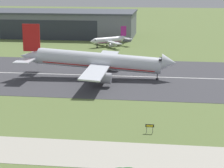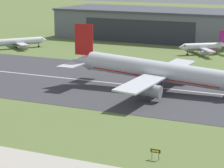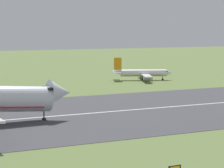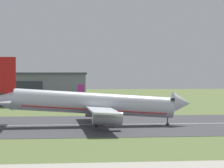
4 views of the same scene
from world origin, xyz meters
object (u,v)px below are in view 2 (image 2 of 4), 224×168
at_px(runway_sign, 155,152).
at_px(airplane_landing, 155,71).
at_px(airplane_parked_west, 203,47).
at_px(airplane_parked_east, 17,42).

bearing_deg(runway_sign, airplane_landing, 111.34).
height_order(airplane_landing, airplane_parked_west, airplane_landing).
height_order(airplane_parked_west, runway_sign, airplane_parked_west).
bearing_deg(airplane_parked_west, runway_sign, -77.80).
bearing_deg(airplane_parked_east, runway_sign, -44.13).
xyz_separation_m(airplane_parked_west, runway_sign, (23.79, -110.05, -1.47)).
bearing_deg(airplane_parked_east, airplane_landing, -30.26).
relative_size(airplane_landing, airplane_parked_west, 2.57).
bearing_deg(airplane_landing, runway_sign, -68.66).
relative_size(airplane_parked_west, runway_sign, 10.40).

